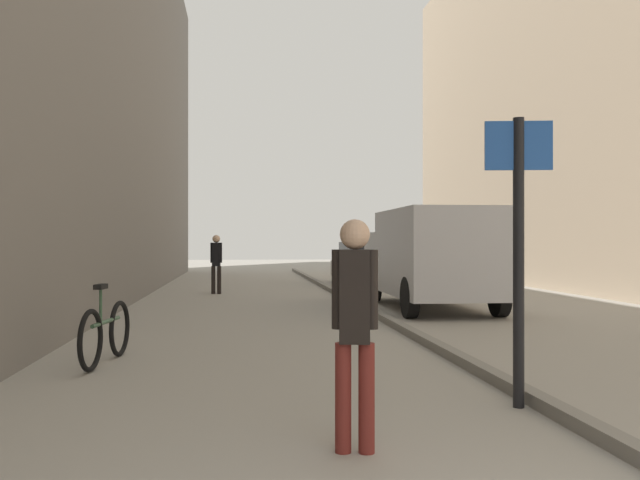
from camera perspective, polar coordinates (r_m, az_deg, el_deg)
name	(u,v)px	position (r m, az deg, el deg)	size (l,w,h in m)	color
ground_plane	(294,314)	(13.85, -2.22, -6.26)	(80.00, 80.00, 0.00)	gray
kerb_strip	(370,310)	(14.05, 4.25, -5.93)	(0.16, 40.00, 0.12)	slate
pedestrian_main_foreground	(355,318)	(4.81, 2.95, -6.55)	(0.32, 0.22, 1.65)	maroon
pedestrian_mid_block	(216,260)	(19.31, -8.72, -1.66)	(0.33, 0.22, 1.66)	black
delivery_van	(430,255)	(15.15, 9.26, -1.28)	(2.06, 5.25, 2.16)	#B7B7BC
parked_car	(368,264)	(23.39, 4.03, -1.98)	(2.04, 4.30, 1.45)	silver
street_sign_post	(519,235)	(6.33, 16.35, 0.39)	(0.60, 0.13, 2.60)	black
bicycle_leaning	(106,332)	(8.71, -17.56, -7.41)	(0.30, 1.76, 0.98)	black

